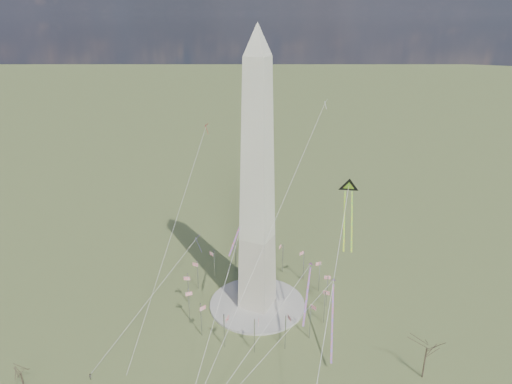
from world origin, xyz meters
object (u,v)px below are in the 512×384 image
at_px(washington_monument, 257,187).
at_px(kite_delta_black, 349,190).
at_px(tree_near, 427,346).
at_px(person_west, 90,376).

height_order(washington_monument, kite_delta_black, washington_monument).
xyz_separation_m(tree_near, person_west, (-91.09, -42.54, -10.73)).
bearing_deg(person_west, tree_near, -124.61).
distance_m(washington_monument, kite_delta_black, 30.78).
bearing_deg(washington_monument, kite_delta_black, 6.78).
distance_m(tree_near, person_west, 101.11).
relative_size(tree_near, kite_delta_black, 0.77).
bearing_deg(person_west, washington_monument, -88.33).
distance_m(washington_monument, tree_near, 72.00).
relative_size(washington_monument, person_west, 53.33).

